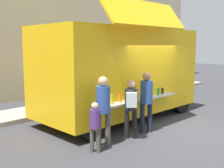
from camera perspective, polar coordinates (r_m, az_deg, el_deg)
ground_plane at (r=8.77m, az=12.14°, el=-8.76°), size 60.00×60.00×0.00m
food_truck_main at (r=9.45m, az=1.72°, el=2.85°), size 5.81×3.18×3.78m
trash_bin at (r=13.97m, az=5.10°, el=-0.45°), size 0.60×0.60×0.95m
customer_front_ordering at (r=7.97m, az=7.06°, el=-2.64°), size 0.35×0.35×1.74m
customer_mid_with_backpack at (r=7.38m, az=3.89°, el=-3.96°), size 0.49×0.49×1.59m
customer_rear_waiting at (r=6.80m, az=-1.85°, el=-4.34°), size 0.36×0.36×1.75m
child_near_queue at (r=6.50m, az=-3.51°, el=-7.93°), size 0.24×0.24×1.20m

